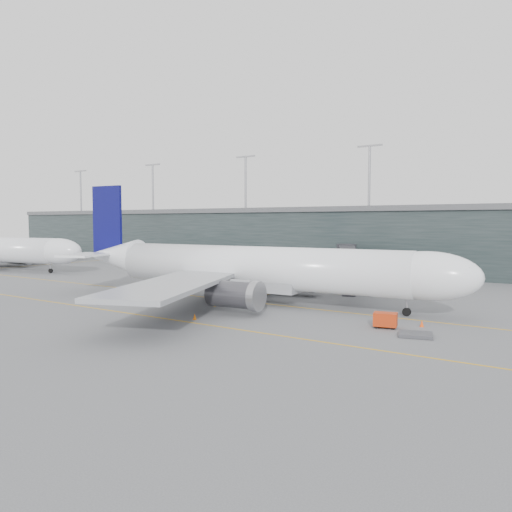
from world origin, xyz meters
The scene contains 17 objects.
ground centered at (0.00, 0.00, 0.00)m, with size 320.00×320.00×0.00m, color #545459.
taxiline_a centered at (0.00, -4.00, 0.01)m, with size 160.00×0.25×0.02m, color gold.
taxiline_b centered at (0.00, -20.00, 0.01)m, with size 160.00×0.25×0.02m, color gold.
taxiline_lead_main centered at (5.00, 20.00, 0.01)m, with size 0.25×60.00×0.02m, color gold.
taxiline_lead_adj centered at (-75.00, 20.00, 0.01)m, with size 0.25×60.00×0.02m, color gold.
terminal centered at (0.00, 58.00, 7.62)m, with size 240.00×36.00×29.00m.
main_aircraft centered at (7.49, -3.96, 5.01)m, with size 63.63×59.60×17.84m.
jet_bridge centered at (13.23, 23.39, 5.15)m, with size 21.48×44.18×6.87m.
gse_cart centered at (29.43, -10.37, 0.95)m, with size 2.81×2.13×1.71m.
baggage_dolly centered at (33.39, -12.55, 0.20)m, with size 3.33×2.66×0.33m, color #3D3E43.
uld_a centered at (-6.28, 11.19, 0.95)m, with size 2.06×1.68×1.80m.
uld_b centered at (-2.33, 10.54, 0.96)m, with size 2.42×2.18×1.82m.
uld_c centered at (-0.66, 10.98, 1.06)m, with size 2.38×1.98×2.02m.
cone_nose centered at (32.63, -7.51, 0.38)m, with size 0.48×0.48×0.76m, color #FD4B0E.
cone_wing_stbd centered at (8.80, -18.49, 0.37)m, with size 0.46×0.46×0.74m, color orange.
cone_wing_port centered at (9.13, 11.55, 0.35)m, with size 0.44×0.44×0.71m, color #CE510B.
cone_tail centered at (-10.95, -12.13, 0.38)m, with size 0.48×0.48×0.76m, color orange.
Camera 1 is at (47.68, -63.62, 11.80)m, focal length 35.00 mm.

